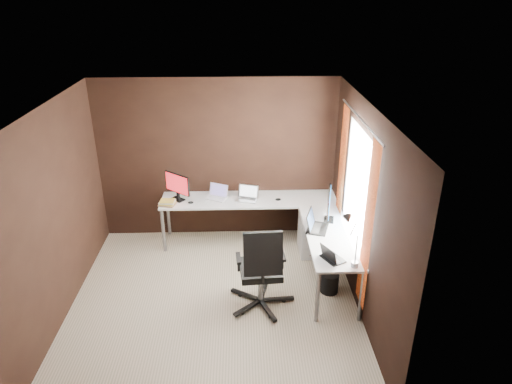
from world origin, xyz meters
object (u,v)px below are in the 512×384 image
at_px(wastebasket, 329,283).
at_px(desk_lamp, 350,234).
at_px(monitor_left, 177,185).
at_px(laptop_silver, 248,196).
at_px(book_stack, 167,203).
at_px(monitor_right, 329,204).
at_px(laptop_black_small, 331,257).
at_px(office_chair, 261,283).
at_px(laptop_white, 217,195).
at_px(drawer_pedestal, 314,234).
at_px(laptop_black_big, 315,225).

bearing_deg(wastebasket, desk_lamp, -78.75).
height_order(monitor_left, laptop_silver, monitor_left).
bearing_deg(wastebasket, book_stack, 152.30).
distance_m(desk_lamp, wastebasket, 1.10).
distance_m(monitor_right, laptop_black_small, 1.02).
distance_m(monitor_right, office_chair, 1.45).
bearing_deg(wastebasket, laptop_white, 137.23).
height_order(drawer_pedestal, laptop_black_small, laptop_black_small).
bearing_deg(drawer_pedestal, desk_lamp, -83.66).
relative_size(laptop_white, desk_lamp, 0.57).
height_order(monitor_left, laptop_white, monitor_left).
bearing_deg(laptop_black_big, book_stack, 87.18).
height_order(monitor_right, desk_lamp, desk_lamp).
bearing_deg(desk_lamp, laptop_black_small, 159.63).
xyz_separation_m(monitor_right, book_stack, (-2.28, 0.54, -0.21)).
distance_m(drawer_pedestal, wastebasket, 1.00).
bearing_deg(laptop_black_big, monitor_right, -24.13).
height_order(book_stack, office_chair, office_chair).
bearing_deg(desk_lamp, office_chair, 174.15).
xyz_separation_m(drawer_pedestal, laptop_black_small, (-0.02, -1.35, 0.47)).
xyz_separation_m(drawer_pedestal, monitor_left, (-2.02, 0.37, 0.66)).
distance_m(drawer_pedestal, monitor_left, 2.16).
xyz_separation_m(monitor_left, wastebasket, (2.09, -1.35, -0.83)).
bearing_deg(wastebasket, drawer_pedestal, 94.06).
relative_size(monitor_right, office_chair, 0.45).
bearing_deg(laptop_white, wastebasket, -17.08).
bearing_deg(desk_lamp, laptop_white, 135.98).
relative_size(laptop_silver, office_chair, 0.31).
xyz_separation_m(monitor_right, laptop_black_big, (-0.21, -0.24, -0.20)).
bearing_deg(office_chair, book_stack, 128.55).
height_order(laptop_white, laptop_black_small, laptop_white).
height_order(monitor_right, laptop_white, monitor_right).
relative_size(monitor_right, laptop_silver, 1.46).
xyz_separation_m(drawer_pedestal, monitor_right, (0.12, -0.36, 0.68)).
relative_size(laptop_black_big, book_stack, 1.59).
xyz_separation_m(drawer_pedestal, wastebasket, (0.07, -0.99, -0.16)).
bearing_deg(drawer_pedestal, laptop_white, 164.15).
bearing_deg(laptop_black_small, monitor_left, 21.38).
bearing_deg(laptop_white, laptop_black_big, -11.20).
relative_size(laptop_white, wastebasket, 1.34).
xyz_separation_m(drawer_pedestal, office_chair, (-0.84, -1.24, 0.04)).
xyz_separation_m(laptop_black_big, desk_lamp, (0.26, -0.84, 0.35)).
xyz_separation_m(laptop_silver, laptop_black_small, (0.96, -1.69, -0.00)).
distance_m(laptop_white, book_stack, 0.76).
bearing_deg(desk_lamp, book_stack, 150.15).
height_order(laptop_black_big, laptop_black_small, laptop_black_big).
bearing_deg(laptop_black_small, office_chair, 54.48).
bearing_deg(drawer_pedestal, monitor_left, 169.74).
distance_m(drawer_pedestal, laptop_black_small, 1.43).
height_order(monitor_right, laptop_black_small, monitor_right).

